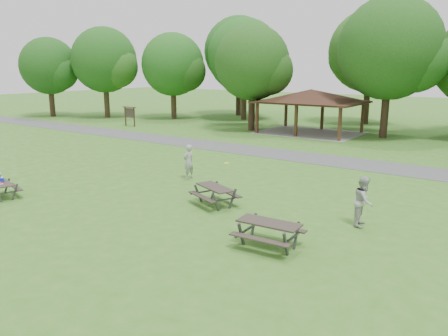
% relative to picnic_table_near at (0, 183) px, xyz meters
% --- Properties ---
extents(ground, '(160.00, 160.00, 0.00)m').
position_rel_picnic_table_near_xyz_m(ground, '(7.00, 1.71, -0.65)').
color(ground, '#34691E').
rests_on(ground, ground).
extents(asphalt_path, '(120.00, 3.20, 0.02)m').
position_rel_picnic_table_near_xyz_m(asphalt_path, '(7.00, 15.71, -0.64)').
color(asphalt_path, '#49494B').
rests_on(asphalt_path, ground).
extents(pavilion, '(8.60, 7.01, 3.76)m').
position_rel_picnic_table_near_xyz_m(pavilion, '(3.00, 25.71, 2.42)').
color(pavilion, '#3B2015').
rests_on(pavilion, ground).
extents(notice_board, '(1.60, 0.30, 1.88)m').
position_rel_picnic_table_near_xyz_m(notice_board, '(-13.00, 19.71, 0.66)').
color(notice_board, '#342113').
rests_on(notice_board, ground).
extents(tree_row_a, '(7.56, 7.20, 9.97)m').
position_rel_picnic_table_near_xyz_m(tree_row_a, '(-20.91, 23.73, 5.51)').
color(tree_row_a, '#312316').
rests_on(tree_row_a, ground).
extents(tree_row_b, '(7.14, 6.80, 9.28)m').
position_rel_picnic_table_near_xyz_m(tree_row_b, '(-13.91, 27.23, 5.02)').
color(tree_row_b, '#302015').
rests_on(tree_row_b, ground).
extents(tree_row_c, '(8.19, 7.80, 10.67)m').
position_rel_picnic_table_near_xyz_m(tree_row_c, '(-6.90, 30.73, 5.89)').
color(tree_row_c, black).
rests_on(tree_row_c, ground).
extents(tree_row_d, '(6.93, 6.60, 9.27)m').
position_rel_picnic_table_near_xyz_m(tree_row_d, '(-1.92, 24.23, 5.12)').
color(tree_row_d, black).
rests_on(tree_row_d, ground).
extents(tree_row_e, '(8.40, 8.00, 11.02)m').
position_rel_picnic_table_near_xyz_m(tree_row_e, '(9.10, 26.73, 6.14)').
color(tree_row_e, black).
rests_on(tree_row_e, ground).
extents(tree_deep_a, '(8.40, 8.00, 11.38)m').
position_rel_picnic_table_near_xyz_m(tree_deep_a, '(-9.90, 34.23, 6.49)').
color(tree_deep_a, black).
rests_on(tree_deep_a, ground).
extents(tree_deep_b, '(8.40, 8.00, 11.13)m').
position_rel_picnic_table_near_xyz_m(tree_deep_b, '(5.10, 34.73, 6.24)').
color(tree_deep_b, black).
rests_on(tree_deep_b, ground).
extents(tree_flank_left, '(6.72, 6.40, 8.93)m').
position_rel_picnic_table_near_xyz_m(tree_flank_left, '(-26.92, 20.73, 4.88)').
color(tree_flank_left, '#2F1F15').
rests_on(tree_flank_left, ground).
extents(picnic_table_near, '(1.89, 1.66, 1.13)m').
position_rel_picnic_table_near_xyz_m(picnic_table_near, '(0.00, 0.00, 0.00)').
color(picnic_table_near, '#302723').
rests_on(picnic_table_near, ground).
extents(picnic_table_middle, '(2.31, 2.11, 0.82)m').
position_rel_picnic_table_near_xyz_m(picnic_table_middle, '(8.39, 4.51, -0.04)').
color(picnic_table_middle, '#2E2621').
rests_on(picnic_table_middle, ground).
extents(picnic_table_far, '(2.09, 1.72, 0.87)m').
position_rel_picnic_table_near_xyz_m(picnic_table_far, '(12.35, 1.99, -0.01)').
color(picnic_table_far, '#2D2621').
rests_on(picnic_table_far, ground).
extents(frisbee_in_flight, '(0.33, 0.33, 0.02)m').
position_rel_picnic_table_near_xyz_m(frisbee_in_flight, '(7.36, 6.84, 0.59)').
color(frisbee_in_flight, yellow).
rests_on(frisbee_in_flight, ground).
extents(frisbee_thrower, '(0.48, 0.68, 1.77)m').
position_rel_picnic_table_near_xyz_m(frisbee_thrower, '(4.66, 7.30, 0.24)').
color(frisbee_thrower, '#9B9B9D').
rests_on(frisbee_thrower, ground).
extents(frisbee_catcher, '(0.81, 0.97, 1.81)m').
position_rel_picnic_table_near_xyz_m(frisbee_catcher, '(14.16, 5.68, 0.26)').
color(frisbee_catcher, '#A9A9AC').
rests_on(frisbee_catcher, ground).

